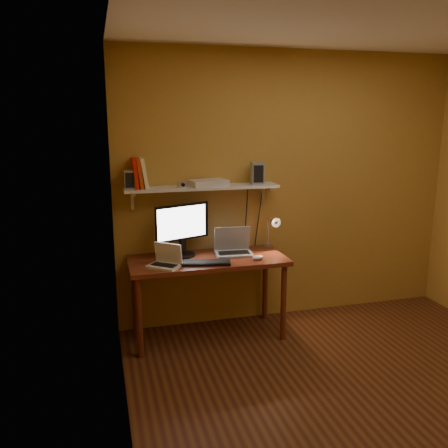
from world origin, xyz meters
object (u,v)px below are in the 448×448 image
object	(u,v)px
desk	(208,267)
speaker_left	(130,180)
monitor	(182,227)
shelf_camera	(182,185)
router	(208,183)
netbook	(166,260)
wall_shelf	(202,188)
laptop	(233,247)
desk_lamp	(273,228)
keyboard	(205,263)
speaker_right	(257,173)
mouse	(258,257)

from	to	relation	value
desk	speaker_left	size ratio (longest dim) A/B	8.60
monitor	shelf_camera	bearing A→B (deg)	25.60
router	netbook	bearing A→B (deg)	-144.38
wall_shelf	speaker_left	bearing A→B (deg)	-178.86
monitor	shelf_camera	distance (m)	0.38
laptop	shelf_camera	xyz separation A→B (m)	(-0.45, 0.06, 0.59)
desk	laptop	distance (m)	0.31
monitor	shelf_camera	size ratio (longest dim) A/B	5.50
desk_lamp	shelf_camera	size ratio (longest dim) A/B	4.06
wall_shelf	keyboard	distance (m)	0.70
desk	netbook	distance (m)	0.43
speaker_right	shelf_camera	world-z (taller)	speaker_right
desk_lamp	netbook	bearing A→B (deg)	-166.36
keyboard	shelf_camera	bearing A→B (deg)	126.94
laptop	keyboard	size ratio (longest dim) A/B	0.83
monitor	router	bearing A→B (deg)	-6.92
mouse	desk_lamp	world-z (taller)	desk_lamp
desk	wall_shelf	distance (m)	0.72
wall_shelf	shelf_camera	world-z (taller)	shelf_camera
desk_lamp	router	bearing A→B (deg)	174.00
shelf_camera	speaker_left	bearing A→B (deg)	175.01
speaker_right	shelf_camera	distance (m)	0.72
keyboard	monitor	bearing A→B (deg)	128.67
desk	wall_shelf	xyz separation A→B (m)	(0.00, 0.19, 0.69)
keyboard	laptop	bearing A→B (deg)	49.91
netbook	keyboard	bearing A→B (deg)	34.24
mouse	speaker_left	world-z (taller)	speaker_left
keyboard	speaker_left	xyz separation A→B (m)	(-0.58, 0.34, 0.69)
monitor	mouse	distance (m)	0.73
speaker_right	router	size ratio (longest dim) A/B	0.61
monitor	laptop	bearing A→B (deg)	-25.27
laptop	netbook	world-z (taller)	laptop
mouse	wall_shelf	bearing A→B (deg)	129.46
keyboard	router	size ratio (longest dim) A/B	1.30
keyboard	shelf_camera	world-z (taller)	shelf_camera
desk	keyboard	xyz separation A→B (m)	(-0.06, -0.16, 0.10)
router	wall_shelf	bearing A→B (deg)	175.48
laptop	shelf_camera	bearing A→B (deg)	178.39
laptop	router	xyz separation A→B (m)	(-0.21, 0.10, 0.59)
wall_shelf	desk_lamp	bearing A→B (deg)	-5.88
desk	shelf_camera	bearing A→B (deg)	143.51
wall_shelf	router	distance (m)	0.07
desk	mouse	bearing A→B (deg)	-19.62
desk_lamp	speaker_right	bearing A→B (deg)	157.56
laptop	keyboard	bearing A→B (deg)	-137.04
mouse	keyboard	bearing A→B (deg)	169.56
mouse	desk_lamp	size ratio (longest dim) A/B	0.28
monitor	netbook	bearing A→B (deg)	-145.13
wall_shelf	keyboard	xyz separation A→B (m)	(-0.06, -0.35, -0.60)
shelf_camera	desk_lamp	bearing A→B (deg)	-1.08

